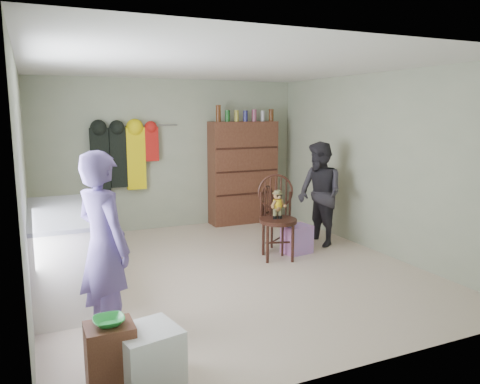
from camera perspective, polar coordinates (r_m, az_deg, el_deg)
name	(u,v)px	position (r m, az deg, el deg)	size (l,w,h in m)	color
ground_plane	(228,270)	(5.96, -1.43, -9.51)	(5.00, 5.00, 0.00)	beige
room_walls	(212,142)	(6.13, -3.42, 6.12)	(5.00, 5.00, 5.00)	#A8AE92
counter	(61,253)	(5.40, -21.04, -6.96)	(0.64, 1.86, 0.94)	silver
stool	(111,356)	(3.66, -15.50, -18.75)	(0.34, 0.29, 0.48)	brown
bowl	(109,321)	(3.54, -15.70, -14.93)	(0.22, 0.22, 0.05)	green
plastic_tub	(148,355)	(3.68, -11.15, -18.97)	(0.43, 0.41, 0.41)	white
chair_front	(277,212)	(6.32, 4.55, -2.46)	(0.63, 0.63, 1.13)	#3D1E15
chair_far	(274,217)	(6.62, 4.15, -3.01)	(0.59, 0.59, 0.95)	#3D1E15
striped_bag	(297,239)	(6.65, 6.95, -5.73)	(0.38, 0.29, 0.40)	pink
person_left	(104,247)	(4.17, -16.29, -6.47)	(0.60, 0.40, 1.65)	#604E90
person_right	(320,194)	(6.99, 9.68, -0.25)	(0.75, 0.58, 1.54)	#2D2B33
dresser	(243,172)	(8.30, 0.37, 2.45)	(1.20, 0.39, 2.08)	brown
coat_rack	(123,157)	(7.72, -14.10, 4.14)	(1.42, 0.12, 1.09)	#99999E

